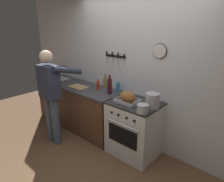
% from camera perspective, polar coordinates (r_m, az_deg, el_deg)
% --- Properties ---
extents(ground_plane, '(8.00, 8.00, 0.00)m').
position_cam_1_polar(ground_plane, '(3.01, -9.60, -23.98)').
color(ground_plane, brown).
extents(wall_back, '(6.00, 0.13, 2.60)m').
position_cam_1_polar(wall_back, '(3.29, 7.63, 5.85)').
color(wall_back, silver).
rests_on(wall_back, ground).
extents(counter_block, '(2.03, 0.65, 0.90)m').
position_cam_1_polar(counter_block, '(4.09, -10.03, -4.05)').
color(counter_block, brown).
rests_on(counter_block, ground).
extents(stove, '(0.76, 0.67, 0.90)m').
position_cam_1_polar(stove, '(3.21, 6.57, -10.85)').
color(stove, white).
rests_on(stove, ground).
extents(person_cook, '(0.51, 0.63, 1.66)m').
position_cam_1_polar(person_cook, '(3.45, -17.54, -0.28)').
color(person_cook, '#4C566B').
rests_on(person_cook, ground).
extents(roasting_pan, '(0.35, 0.26, 0.19)m').
position_cam_1_polar(roasting_pan, '(2.94, 4.57, -2.00)').
color(roasting_pan, '#B7B7BC').
rests_on(roasting_pan, stove).
extents(stock_pot, '(0.20, 0.20, 0.22)m').
position_cam_1_polar(stock_pot, '(2.83, 11.84, -2.79)').
color(stock_pot, '#B7B7BC').
rests_on(stock_pot, stove).
extents(saucepan, '(0.16, 0.16, 0.12)m').
position_cam_1_polar(saucepan, '(2.67, 9.05, -5.11)').
color(saucepan, '#B7B7BC').
rests_on(saucepan, stove).
extents(cutting_board, '(0.36, 0.24, 0.02)m').
position_cam_1_polar(cutting_board, '(3.75, -9.90, 1.20)').
color(cutting_board, tan).
rests_on(cutting_board, counter_block).
extents(bottle_vinegar, '(0.06, 0.06, 0.25)m').
position_cam_1_polar(bottle_vinegar, '(3.65, -2.06, 2.52)').
color(bottle_vinegar, '#997F4C').
rests_on(bottle_vinegar, counter_block).
extents(bottle_wine_red, '(0.08, 0.08, 0.33)m').
position_cam_1_polar(bottle_wine_red, '(3.33, -0.71, 1.51)').
color(bottle_wine_red, '#47141E').
rests_on(bottle_wine_red, counter_block).
extents(bottle_hot_sauce, '(0.05, 0.05, 0.21)m').
position_cam_1_polar(bottle_hot_sauce, '(3.56, -4.17, 1.73)').
color(bottle_hot_sauce, red).
rests_on(bottle_hot_sauce, counter_block).
extents(bottle_dish_soap, '(0.07, 0.07, 0.21)m').
position_cam_1_polar(bottle_dish_soap, '(3.44, 1.81, 1.20)').
color(bottle_dish_soap, '#338CCC').
rests_on(bottle_dish_soap, counter_block).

